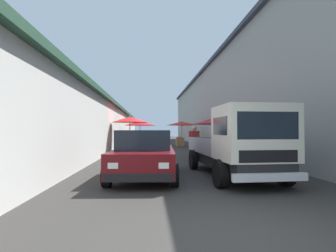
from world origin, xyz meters
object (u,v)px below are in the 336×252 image
object	(u,v)px
delivery_truck	(242,145)
fruit_stall_near_right	(140,126)
fruit_stall_near_left	(129,125)
hatchback_car	(145,153)
fruit_stall_far_right	(221,123)
fruit_stall_far_left	(181,126)
vendor_by_crates	(240,143)
parked_scooter	(140,149)
vendor_in_shade	(194,141)

from	to	relation	value
delivery_truck	fruit_stall_near_right	bearing A→B (deg)	12.26
fruit_stall_near_left	delivery_truck	size ratio (longest dim) A/B	0.49
hatchback_car	fruit_stall_near_left	bearing A→B (deg)	7.67
fruit_stall_far_right	fruit_stall_far_left	xyz separation A→B (m)	(10.91, 0.60, 0.02)
fruit_stall_near_left	fruit_stall_near_right	xyz separation A→B (m)	(5.97, -0.53, 0.03)
fruit_stall_near_right	fruit_stall_near_left	bearing A→B (deg)	174.96
fruit_stall_far_right	delivery_truck	distance (m)	5.48
fruit_stall_near_left	hatchback_car	distance (m)	9.00
hatchback_car	delivery_truck	bearing A→B (deg)	-107.82
fruit_stall_far_left	vendor_by_crates	size ratio (longest dim) A/B	1.80
hatchback_car	vendor_by_crates	bearing A→B (deg)	-57.36
vendor_by_crates	parked_scooter	xyz separation A→B (m)	(3.42, 4.37, -0.45)
fruit_stall_near_right	hatchback_car	size ratio (longest dim) A/B	0.71
fruit_stall_near_right	fruit_stall_far_right	size ratio (longest dim) A/B	1.01
vendor_by_crates	vendor_in_shade	xyz separation A→B (m)	(0.88, 1.81, 0.06)
fruit_stall_far_left	delivery_truck	bearing A→B (deg)	178.68
fruit_stall_near_left	delivery_truck	xyz separation A→B (m)	(-9.74, -3.94, -0.78)
hatchback_car	parked_scooter	distance (m)	5.99
fruit_stall_far_right	fruit_stall_near_left	bearing A→B (deg)	48.16
hatchback_car	vendor_in_shade	bearing A→B (deg)	-32.20
fruit_stall_near_right	vendor_by_crates	xyz separation A→B (m)	(-12.28, -4.64, -0.96)
fruit_stall_near_left	vendor_in_shade	world-z (taller)	fruit_stall_near_left
delivery_truck	parked_scooter	bearing A→B (deg)	24.63
vendor_by_crates	vendor_in_shade	size ratio (longest dim) A/B	0.95
fruit_stall_far_left	vendor_by_crates	distance (m)	12.88
fruit_stall_far_left	parked_scooter	bearing A→B (deg)	159.49
fruit_stall_near_right	vendor_by_crates	bearing A→B (deg)	-159.30
fruit_stall_far_right	vendor_in_shade	bearing A→B (deg)	123.22
fruit_stall_far_right	vendor_by_crates	xyz separation A→B (m)	(-1.91, -0.25, -0.92)
fruit_stall_near_right	fruit_stall_far_right	world-z (taller)	fruit_stall_near_right
fruit_stall_far_right	delivery_truck	xyz separation A→B (m)	(-5.34, 0.98, -0.78)
fruit_stall_near_left	fruit_stall_near_right	bearing A→B (deg)	-5.04
fruit_stall_far_right	fruit_stall_far_left	bearing A→B (deg)	3.15
fruit_stall_far_left	vendor_by_crates	xyz separation A→B (m)	(-12.82, -0.85, -0.94)
fruit_stall_far_left	fruit_stall_far_right	bearing A→B (deg)	-176.85
delivery_truck	parked_scooter	world-z (taller)	delivery_truck
vendor_in_shade	parked_scooter	xyz separation A→B (m)	(2.53, 2.55, -0.51)
fruit_stall_near_left	hatchback_car	xyz separation A→B (m)	(-8.86, -1.19, -1.08)
vendor_in_shade	parked_scooter	bearing A→B (deg)	45.21
fruit_stall_far_right	parked_scooter	bearing A→B (deg)	69.85
delivery_truck	vendor_in_shade	world-z (taller)	delivery_truck
fruit_stall_far_left	vendor_by_crates	world-z (taller)	fruit_stall_far_left
hatchback_car	vendor_by_crates	size ratio (longest dim) A/B	2.55
vendor_in_shade	fruit_stall_near_left	bearing A→B (deg)	31.71
fruit_stall_far_right	delivery_truck	size ratio (longest dim) A/B	0.56
fruit_stall_near_right	delivery_truck	bearing A→B (deg)	-167.74
fruit_stall_near_left	fruit_stall_far_right	bearing A→B (deg)	-131.84
fruit_stall_near_right	delivery_truck	size ratio (longest dim) A/B	0.57
vendor_in_shade	parked_scooter	world-z (taller)	vendor_in_shade
fruit_stall_near_left	vendor_by_crates	world-z (taller)	fruit_stall_near_left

